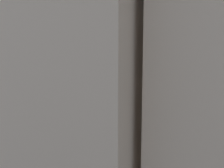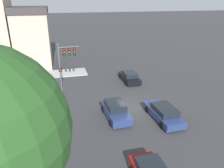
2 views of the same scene
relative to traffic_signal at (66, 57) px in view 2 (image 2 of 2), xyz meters
The scene contains 6 objects.
ground_plane 9.67m from the traffic_signal, 137.45° to the right, with size 300.00×300.00×0.00m, color #333335.
traffic_signal is the anchor object (origin of this frame).
crossing_car_0 12.49m from the traffic_signal, 137.65° to the right, with size 4.85×2.14×1.35m.
crossing_car_1 8.98m from the traffic_signal, 81.32° to the right, with size 4.25×1.98×1.36m.
crossing_car_2 9.08m from the traffic_signal, 152.57° to the right, with size 4.33×2.09×1.51m.
parked_car_0 6.71m from the traffic_signal, 49.22° to the left, with size 2.07×4.79×1.41m.
Camera 2 is at (-18.41, 6.81, 10.59)m, focal length 35.00 mm.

